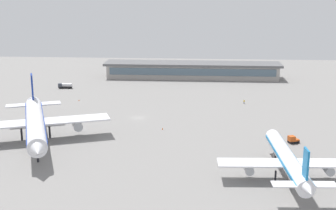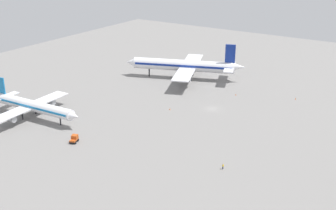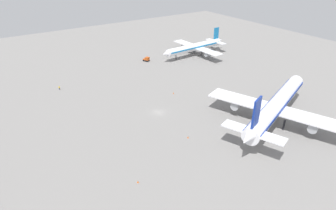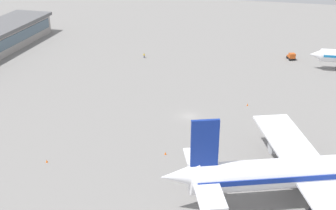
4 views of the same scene
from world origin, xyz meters
name	(u,v)px [view 2 (image 2 of 4)]	position (x,y,z in m)	size (l,w,h in m)	color
ground	(212,109)	(0.00, 0.00, 0.00)	(288.00, 288.00, 0.00)	gray
airplane_at_gate	(185,65)	(27.64, 29.25, 6.33)	(45.29, 54.94, 17.41)	white
airplane_taxiing	(33,106)	(-44.08, 51.55, 4.81)	(34.86, 43.46, 13.22)	white
baggage_tug	(74,139)	(-50.58, 24.48, 1.16)	(3.67, 3.14, 2.30)	black
ground_crew_worker	(223,166)	(-39.98, -24.16, 0.85)	(0.52, 0.52, 1.67)	#1E2338
safety_cone_near_gate	(296,99)	(28.21, -23.96, 0.30)	(0.44, 0.44, 0.60)	#EA590C
safety_cone_mid_apron	(170,109)	(-9.87, 13.50, 0.30)	(0.44, 0.44, 0.60)	#EA590C
safety_cone_far_side	(236,95)	(19.18, -1.13, 0.30)	(0.44, 0.44, 0.60)	#EA590C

